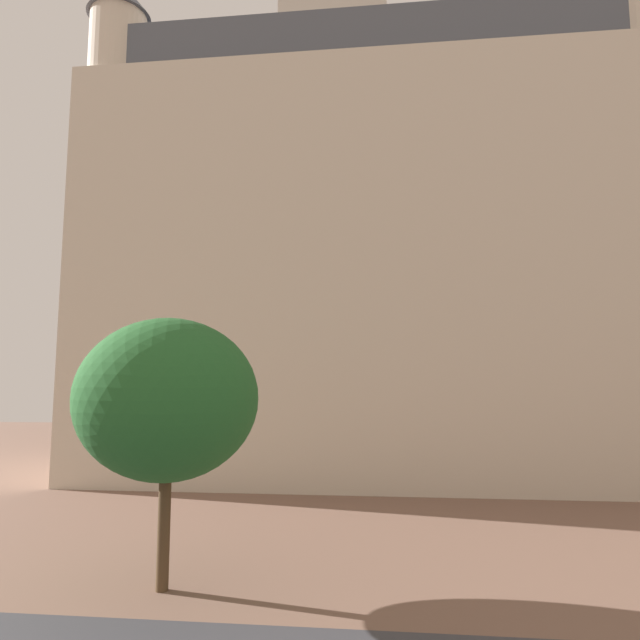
{
  "coord_description": "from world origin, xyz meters",
  "views": [
    {
      "loc": [
        1.21,
        -0.17,
        4.46
      ],
      "look_at": [
        -0.02,
        10.6,
        5.77
      ],
      "focal_mm": 31.65,
      "sensor_mm": 36.0,
      "label": 1
    }
  ],
  "objects": [
    {
      "name": "tree_curb_far",
      "position": [
        -3.76,
        12.44,
        4.2
      ],
      "size": [
        4.15,
        4.15,
        6.08
      ],
      "color": "#4C3823",
      "rests_on": "ground_plane"
    },
    {
      "name": "landmark_building",
      "position": [
        0.31,
        30.06,
        11.92
      ],
      "size": [
        28.62,
        12.71,
        35.94
      ],
      "color": "beige",
      "rests_on": "ground_plane"
    }
  ]
}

